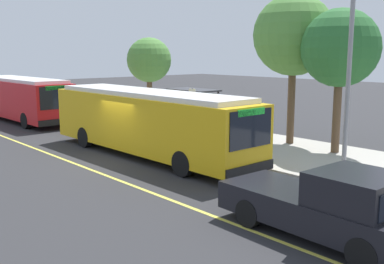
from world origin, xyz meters
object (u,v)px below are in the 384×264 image
at_px(route_sign_post, 192,109).
at_px(pedestrian_commuter, 168,120).
at_px(transit_bus_second, 22,98).
at_px(waiting_bench, 197,125).
at_px(transit_bus_main, 148,120).
at_px(pickup_truck, 330,207).

bearing_deg(route_sign_post, pedestrian_commuter, 170.05).
height_order(transit_bus_second, waiting_bench, transit_bus_second).
distance_m(transit_bus_main, pedestrian_commuter, 3.72).
relative_size(transit_bus_main, pickup_truck, 2.24).
xyz_separation_m(transit_bus_second, waiting_bench, (12.25, 5.01, -0.98)).
bearing_deg(transit_bus_main, pickup_truck, -11.76).
height_order(transit_bus_main, route_sign_post, same).
bearing_deg(pickup_truck, waiting_bench, 150.87).
xyz_separation_m(waiting_bench, route_sign_post, (2.37, -2.43, 1.32)).
bearing_deg(route_sign_post, pickup_truck, -24.28).
distance_m(waiting_bench, pedestrian_commuter, 2.06).
relative_size(transit_bus_main, pedestrian_commuter, 7.22).
relative_size(transit_bus_main, transit_bus_second, 1.14).
bearing_deg(pickup_truck, transit_bus_main, 168.24).
bearing_deg(transit_bus_second, pickup_truck, -4.84).
distance_m(transit_bus_second, route_sign_post, 14.85).
height_order(pickup_truck, route_sign_post, route_sign_post).
height_order(transit_bus_second, pickup_truck, transit_bus_second).
xyz_separation_m(transit_bus_main, pickup_truck, (10.64, -2.21, -0.76)).
bearing_deg(pickup_truck, route_sign_post, 155.72).
height_order(route_sign_post, pedestrian_commuter, route_sign_post).
relative_size(transit_bus_second, waiting_bench, 6.69).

